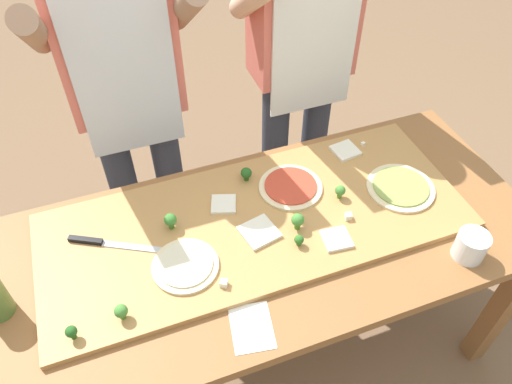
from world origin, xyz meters
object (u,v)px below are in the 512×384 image
Objects in this scene: cheese_crumble_a at (348,216)px; cook_right at (302,50)px; pizza_slice_center at (259,232)px; flour_cup at (470,247)px; recipe_note at (252,327)px; broccoli_floret_front_left at (299,240)px; broccoli_floret_front_mid at (121,311)px; pizza_slice_far_right at (224,204)px; pizza_slice_far_left at (345,151)px; broccoli_floret_front_right at (246,173)px; broccoli_floret_center_right at (170,220)px; cheese_crumble_b at (363,144)px; cook_left at (126,86)px; pizza_slice_near_right at (336,239)px; pizza_whole_tomato_red at (291,187)px; pizza_whole_cheese_artichoke at (185,265)px; prep_table at (257,257)px; broccoli_floret_back_right at (298,220)px; broccoli_floret_back_mid at (71,332)px; broccoli_floret_back_left at (340,191)px; cheese_crumble_c at (224,283)px; chefs_knife at (103,243)px; pizza_whole_pesto_green at (401,187)px.

cheese_crumble_a is 0.01× the size of cook_right.
pizza_slice_center is 0.65m from flour_cup.
cheese_crumble_a reaches higher than recipe_note.
broccoli_floret_front_mid is at bearing -173.71° from broccoli_floret_front_left.
cheese_crumble_a is 0.73m from cook_right.
pizza_slice_far_left is at bearing 11.09° from pizza_slice_far_right.
pizza_slice_center is 0.25m from broccoli_floret_front_right.
broccoli_floret_center_right is at bearing -169.23° from pizza_slice_far_left.
cheese_crumble_a is 0.38m from cheese_crumble_b.
broccoli_floret_front_mid is at bearing -142.21° from pizza_slice_far_right.
cook_left is (0.19, 0.80, 0.18)m from broccoli_floret_front_mid.
cook_left reaches higher than cheese_crumble_b.
pizza_slice_near_right is at bearing -121.26° from pizza_slice_far_left.
pizza_whole_tomato_red is 2.56× the size of pizza_slice_near_right.
pizza_whole_cheese_artichoke is 9.56× the size of cheese_crumble_a.
cheese_crumble_a is at bearing -16.60° from broccoli_floret_center_right.
prep_table is at bearing -69.73° from pizza_slice_far_right.
pizza_slice_far_left is 0.42m from broccoli_floret_back_right.
cook_left is (-0.37, 0.73, 0.18)m from broccoli_floret_front_left.
pizza_whole_cheese_artichoke is at bearing 19.27° from broccoli_floret_back_mid.
cook_left is (-0.02, 0.69, 0.20)m from pizza_whole_cheese_artichoke.
broccoli_floret_front_mid is (-0.77, -0.20, -0.00)m from broccoli_floret_back_left.
cheese_crumble_a is at bearing -7.20° from broccoli_floret_back_right.
broccoli_floret_front_mid is 2.44× the size of cheese_crumble_a.
broccoli_floret_back_mid reaches higher than cheese_crumble_b.
broccoli_floret_back_left reaches higher than pizza_slice_far_right.
broccoli_floret_front_right reaches higher than prep_table.
broccoli_floret_front_mid is 0.76m from cheese_crumble_a.
broccoli_floret_back_right is at bearing 3.46° from pizza_whole_cheese_artichoke.
broccoli_floret_front_mid is 0.03× the size of cook_left.
broccoli_floret_back_mid is (-0.77, -0.31, 0.02)m from pizza_whole_tomato_red.
broccoli_floret_back_left is 0.44m from flour_cup.
pizza_slice_far_left is (0.44, 0.25, 0.00)m from pizza_slice_center.
cheese_crumble_c is 0.83m from cook_left.
pizza_slice_center is (0.25, 0.04, -0.00)m from pizza_whole_cheese_artichoke.
broccoli_floret_front_mid is at bearing -162.13° from pizza_slice_center.
flour_cup reaches higher than cheese_crumble_c.
pizza_whole_cheese_artichoke is at bearing -135.98° from broccoli_floret_front_right.
pizza_whole_tomato_red reaches higher than recipe_note.
chefs_knife is 0.28m from broccoli_floret_front_mid.
pizza_whole_pesto_green is 1.00m from broccoli_floret_front_mid.
prep_table is 20.54× the size of pizza_slice_far_left.
pizza_whole_cheese_artichoke is 0.36m from broccoli_floret_front_left.
broccoli_floret_front_mid is at bearing -86.85° from chefs_knife.
prep_table is at bearing 173.83° from broccoli_floret_back_right.
broccoli_floret_center_right is 4.47× the size of cheese_crumble_b.
chefs_knife is at bearing 67.96° from broccoli_floret_back_mid.
broccoli_floret_front_right is at bearing 77.90° from prep_table.
cheese_crumble_b is (0.77, 0.31, -0.00)m from pizza_whole_cheese_artichoke.
broccoli_floret_front_left is 0.02× the size of cook_left.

